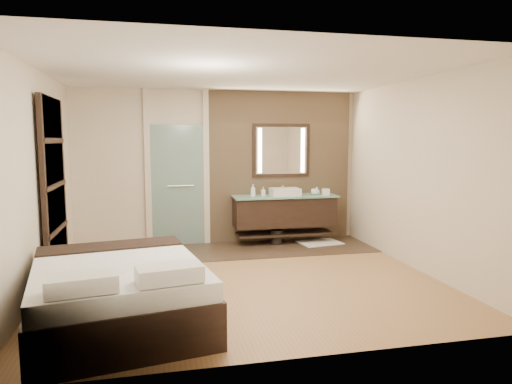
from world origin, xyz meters
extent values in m
plane|color=#996B40|center=(0.00, 0.00, 0.00)|extent=(5.00, 5.00, 0.00)
cube|color=#34241C|center=(0.60, 1.60, 0.01)|extent=(3.80, 1.30, 0.01)
cube|color=#A07E5B|center=(1.10, 2.21, 1.35)|extent=(2.60, 0.08, 2.70)
cube|color=black|center=(1.10, 1.92, 0.57)|extent=(1.80, 0.50, 0.50)
cube|color=black|center=(1.10, 1.92, 0.18)|extent=(1.71, 0.45, 0.04)
cube|color=#8FDBC9|center=(1.10, 1.90, 0.85)|extent=(1.85, 0.55, 0.03)
cube|color=white|center=(1.10, 1.90, 0.93)|extent=(0.50, 0.38, 0.13)
cylinder|color=silver|center=(1.10, 2.09, 0.95)|extent=(0.03, 0.03, 0.18)
cylinder|color=silver|center=(1.10, 2.05, 1.03)|extent=(0.02, 0.10, 0.02)
cube|color=black|center=(1.10, 2.16, 1.65)|extent=(1.06, 0.03, 0.96)
cube|color=white|center=(1.10, 2.15, 1.65)|extent=(0.94, 0.01, 0.84)
cube|color=#FFE6BF|center=(0.70, 2.14, 1.65)|extent=(0.07, 0.01, 0.80)
cube|color=#FFE6BF|center=(1.50, 2.14, 1.65)|extent=(0.07, 0.01, 0.80)
cube|color=#AAD7CF|center=(-0.75, 2.20, 1.05)|extent=(0.90, 0.05, 2.10)
cylinder|color=silver|center=(-0.70, 2.15, 1.05)|extent=(0.45, 0.03, 0.03)
cube|color=beige|center=(-1.25, 2.21, 1.35)|extent=(0.10, 0.08, 2.70)
cube|color=beige|center=(-0.25, 2.21, 1.35)|extent=(0.10, 0.08, 2.70)
cube|color=black|center=(-2.43, 0.60, 1.20)|extent=(0.06, 1.20, 2.40)
cube|color=beige|center=(-2.41, 0.60, 0.37)|extent=(0.02, 1.06, 0.52)
cube|color=beige|center=(-2.41, 0.60, 0.96)|extent=(0.02, 1.06, 0.52)
cube|color=beige|center=(-2.41, 0.60, 1.54)|extent=(0.02, 1.06, 0.52)
cube|color=beige|center=(-2.41, 0.60, 2.13)|extent=(0.02, 1.06, 0.52)
cube|color=black|center=(-1.51, -1.15, 0.22)|extent=(1.94, 2.27, 0.44)
cube|color=silver|center=(-1.51, -1.15, 0.54)|extent=(1.88, 2.21, 0.18)
cube|color=black|center=(-1.64, -0.40, 0.63)|extent=(1.62, 0.72, 0.04)
cube|color=silver|center=(-1.72, -2.01, 0.71)|extent=(0.60, 0.39, 0.14)
cube|color=silver|center=(-1.02, -1.89, 0.71)|extent=(0.60, 0.39, 0.14)
cube|color=white|center=(1.71, 1.75, 0.02)|extent=(0.79, 0.61, 0.02)
cylinder|color=black|center=(0.94, 1.85, 0.13)|extent=(0.22, 0.22, 0.26)
cube|color=white|center=(1.86, 1.88, 0.92)|extent=(0.14, 0.14, 0.10)
imported|color=silver|center=(0.51, 1.84, 0.97)|extent=(0.10, 0.10, 0.22)
imported|color=#B2B2B2|center=(0.72, 1.94, 0.94)|extent=(0.08, 0.08, 0.16)
imported|color=#C0F2E9|center=(1.70, 1.91, 0.93)|extent=(0.13, 0.13, 0.13)
imported|color=white|center=(1.66, 1.90, 0.92)|extent=(0.13, 0.13, 0.10)
camera|label=1|loc=(-1.11, -5.78, 1.87)|focal=32.00mm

